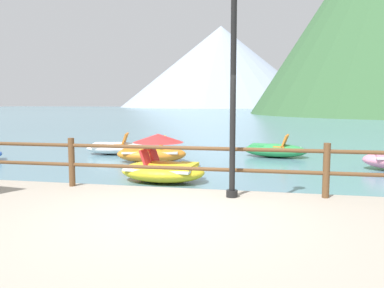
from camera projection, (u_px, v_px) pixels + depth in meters
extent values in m
plane|color=slate|center=(259.00, 119.00, 44.80)|extent=(200.00, 200.00, 0.00)
cylinder|color=brown|center=(72.00, 162.00, 7.70)|extent=(0.12, 0.12, 0.95)
cylinder|color=brown|center=(326.00, 171.00, 6.77)|extent=(0.12, 0.12, 0.95)
cylinder|color=brown|center=(191.00, 148.00, 7.20)|extent=(23.80, 0.07, 0.07)
cylinder|color=brown|center=(191.00, 169.00, 7.24)|extent=(23.80, 0.07, 0.07)
cylinder|color=black|center=(233.00, 92.00, 6.67)|extent=(0.10, 0.10, 3.64)
cylinder|color=black|center=(232.00, 194.00, 6.86)|extent=(0.20, 0.20, 0.12)
ellipsoid|color=green|center=(275.00, 150.00, 14.60)|extent=(2.46, 1.46, 0.49)
cube|color=silver|center=(275.00, 148.00, 14.60)|extent=(1.93, 1.19, 0.06)
cube|color=orange|center=(281.00, 146.00, 14.74)|extent=(0.45, 0.45, 0.08)
cube|color=orange|center=(286.00, 140.00, 14.66)|extent=(0.26, 0.43, 0.43)
cube|color=orange|center=(279.00, 147.00, 14.32)|extent=(0.45, 0.45, 0.08)
cube|color=orange|center=(284.00, 141.00, 14.23)|extent=(0.26, 0.43, 0.43)
cube|color=green|center=(258.00, 146.00, 14.80)|extent=(0.62, 0.86, 0.12)
ellipsoid|color=orange|center=(152.00, 154.00, 13.33)|extent=(2.53, 1.71, 0.56)
cube|color=silver|center=(152.00, 151.00, 13.32)|extent=(1.98, 1.39, 0.06)
cube|color=yellow|center=(158.00, 148.00, 13.57)|extent=(0.46, 0.46, 0.08)
cube|color=yellow|center=(163.00, 142.00, 13.55)|extent=(0.27, 0.43, 0.43)
cube|color=yellow|center=(156.00, 150.00, 13.05)|extent=(0.46, 0.46, 0.08)
cube|color=yellow|center=(161.00, 144.00, 13.02)|extent=(0.27, 0.43, 0.43)
cube|color=orange|center=(133.00, 149.00, 13.33)|extent=(0.67, 1.01, 0.12)
ellipsoid|color=yellow|center=(162.00, 172.00, 10.12)|extent=(2.32, 1.55, 0.53)
cube|color=silver|center=(162.00, 168.00, 10.11)|extent=(1.82, 1.26, 0.06)
cube|color=red|center=(152.00, 167.00, 9.89)|extent=(0.43, 0.43, 0.08)
cube|color=red|center=(146.00, 158.00, 9.92)|extent=(0.24, 0.42, 0.43)
cube|color=red|center=(160.00, 163.00, 10.41)|extent=(0.43, 0.43, 0.08)
cube|color=red|center=(154.00, 155.00, 10.44)|extent=(0.24, 0.42, 0.43)
cube|color=yellow|center=(185.00, 167.00, 9.93)|extent=(0.57, 0.99, 0.12)
cone|color=red|center=(158.00, 138.00, 10.06)|extent=(1.40, 1.40, 0.22)
ellipsoid|color=white|center=(116.00, 148.00, 15.40)|extent=(2.50, 1.67, 0.47)
cube|color=silver|center=(116.00, 146.00, 15.39)|extent=(1.96, 1.35, 0.06)
cube|color=orange|center=(121.00, 144.00, 15.62)|extent=(0.49, 0.49, 0.08)
cube|color=orange|center=(126.00, 138.00, 15.60)|extent=(0.30, 0.44, 0.43)
cube|color=orange|center=(120.00, 145.00, 15.16)|extent=(0.49, 0.49, 0.08)
cube|color=orange|center=(124.00, 139.00, 15.15)|extent=(0.30, 0.44, 0.43)
cube|color=white|center=(100.00, 145.00, 15.36)|extent=(0.68, 0.90, 0.12)
cube|color=pink|center=(383.00, 155.00, 11.86)|extent=(0.59, 0.86, 0.12)
cone|color=#386038|center=(336.00, 47.00, 69.79)|extent=(26.71, 26.71, 23.16)
cone|color=#93A3B7|center=(221.00, 67.00, 139.64)|extent=(70.55, 70.55, 28.34)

